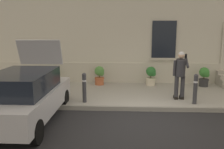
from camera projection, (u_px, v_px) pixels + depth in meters
ground_plane at (142, 122)px, 7.12m from camera, size 80.00×80.00×0.00m
sidewalk at (137, 94)px, 9.86m from camera, size 24.00×3.60×0.15m
curb_edge at (140, 109)px, 8.03m from camera, size 24.00×0.12×0.15m
building_facade at (136, 7)px, 11.61m from camera, size 24.00×1.52×7.50m
hatchback_car_silver at (25, 95)px, 6.99m from camera, size 1.80×4.07×2.34m
bollard_near_person at (195, 88)px, 8.23m from camera, size 0.15×0.15×1.04m
bollard_far_left at (84, 87)px, 8.40m from camera, size 0.15×0.15×1.04m
person_on_phone at (180, 72)px, 8.66m from camera, size 0.51×0.46×1.75m
planter_olive at (49, 75)px, 11.16m from camera, size 0.44×0.44×0.86m
planter_terracotta at (100, 75)px, 11.07m from camera, size 0.44×0.44×0.86m
planter_cream at (151, 76)px, 10.94m from camera, size 0.44×0.44×0.86m
planter_charcoal at (204, 76)px, 10.74m from camera, size 0.44×0.44×0.86m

